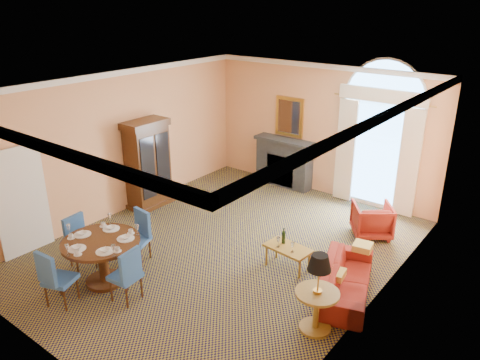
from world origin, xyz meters
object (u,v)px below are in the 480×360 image
Objects in this scene: armchair at (372,220)px; coffee_table at (288,248)px; sofa at (346,279)px; armoire at (148,166)px; side_table at (318,285)px; dining_table at (102,251)px.

coffee_table is (-0.71, -2.13, 0.05)m from armchair.
armchair is 0.87× the size of coffee_table.
armchair is at bearing 77.41° from coffee_table.
coffee_table is (-1.20, 0.08, 0.12)m from sofa.
sofa is at bearing -4.91° from armoire.
sofa is at bearing 65.80° from armchair.
armchair is (4.78, 1.76, -0.65)m from armoire.
coffee_table is at bearing 34.86° from armchair.
armoire is 5.34m from sofa.
coffee_table is 1.77m from side_table.
side_table is at bearing 18.15° from dining_table.
side_table is at bearing 163.60° from sofa.
armoire is at bearing 66.11° from sofa.
armoire is 1.66× the size of side_table.
dining_table is 3.69m from side_table.
dining_table is 4.14m from sofa.
armchair is 2.25m from coffee_table.
sofa is 1.22m from side_table.
sofa is (3.45, 2.26, -0.34)m from dining_table.
sofa is 2.17× the size of coffee_table.
side_table reaches higher than coffee_table.
sofa is 1.21m from coffee_table.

